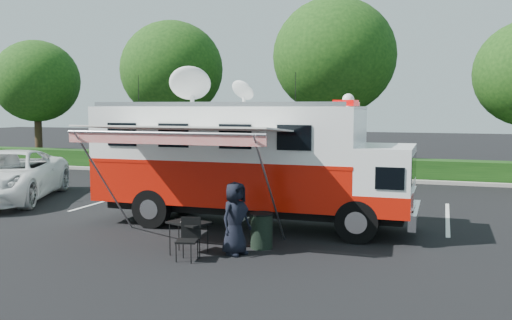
{
  "coord_description": "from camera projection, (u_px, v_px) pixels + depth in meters",
  "views": [
    {
      "loc": [
        5.31,
        -15.57,
        3.54
      ],
      "look_at": [
        0.0,
        0.5,
        1.9
      ],
      "focal_mm": 40.0,
      "sensor_mm": 36.0,
      "label": 1
    }
  ],
  "objects": [
    {
      "name": "trash_bin",
      "position": [
        262.0,
        230.0,
        14.09
      ],
      "size": [
        0.59,
        0.59,
        0.89
      ],
      "color": "black",
      "rests_on": "ground_plane"
    },
    {
      "name": "command_truck",
      "position": [
        248.0,
        161.0,
        16.56
      ],
      "size": [
        9.32,
        2.56,
        4.48
      ],
      "color": "black",
      "rests_on": "ground_plane"
    },
    {
      "name": "folding_table",
      "position": [
        189.0,
        224.0,
        13.49
      ],
      "size": [
        1.09,
        0.93,
        0.79
      ],
      "color": "black",
      "rests_on": "ground_plane"
    },
    {
      "name": "stall_lines",
      "position": [
        265.0,
        207.0,
        19.71
      ],
      "size": [
        24.12,
        5.5,
        0.01
      ],
      "color": "silver",
      "rests_on": "ground_plane"
    },
    {
      "name": "white_suv",
      "position": [
        8.0,
        201.0,
        21.09
      ],
      "size": [
        5.35,
        7.33,
        1.85
      ],
      "primitive_type": "imported",
      "rotation": [
        0.0,
        0.0,
        0.39
      ],
      "color": "white",
      "rests_on": "ground_plane"
    },
    {
      "name": "awning",
      "position": [
        181.0,
        131.0,
        14.21
      ],
      "size": [
        5.09,
        2.63,
        3.07
      ],
      "color": "silver",
      "rests_on": "ground_plane"
    },
    {
      "name": "ground_plane",
      "position": [
        251.0,
        226.0,
        16.72
      ],
      "size": [
        120.0,
        120.0,
        0.0
      ],
      "primitive_type": "plane",
      "color": "black",
      "rests_on": "ground"
    },
    {
      "name": "back_border",
      "position": [
        357.0,
        75.0,
        28.07
      ],
      "size": [
        60.0,
        6.14,
        8.87
      ],
      "color": "#9E998E",
      "rests_on": "ground_plane"
    },
    {
      "name": "folding_chair",
      "position": [
        189.0,
        235.0,
        13.03
      ],
      "size": [
        0.55,
        0.58,
        0.97
      ],
      "color": "black",
      "rests_on": "ground_plane"
    },
    {
      "name": "person",
      "position": [
        236.0,
        254.0,
        13.53
      ],
      "size": [
        0.84,
        1.0,
        1.74
      ],
      "primitive_type": "imported",
      "rotation": [
        0.0,
        0.0,
        1.17
      ],
      "color": "black",
      "rests_on": "ground_plane"
    }
  ]
}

